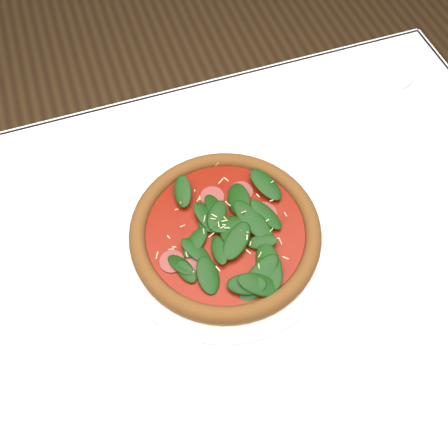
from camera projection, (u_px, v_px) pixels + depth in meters
name	position (u px, v px, depth m)	size (l,w,h in m)	color
ground	(211.00, 393.00, 1.39)	(6.00, 6.00, 0.00)	brown
dining_table	(202.00, 312.00, 0.83)	(1.21, 0.81, 0.75)	white
plate	(225.00, 236.00, 0.78)	(0.34, 0.34, 0.01)	white
pizza	(225.00, 230.00, 0.76)	(0.30, 0.30, 0.04)	#A06426
saucer_far	(383.00, 68.00, 0.96)	(0.12, 0.12, 0.01)	white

